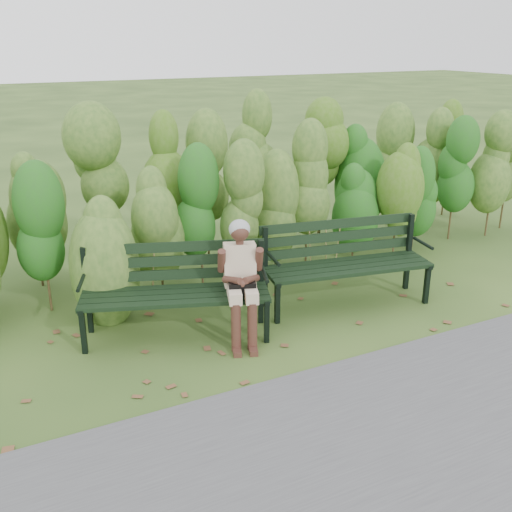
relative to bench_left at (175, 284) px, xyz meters
name	(u,v)px	position (x,y,z in m)	size (l,w,h in m)	color
ground	(270,329)	(0.95, -0.39, -0.58)	(80.00, 80.00, 0.00)	#2D481C
footpath	(399,441)	(0.95, -2.59, -0.57)	(60.00, 2.50, 0.01)	#474749
hedge_band	(204,183)	(0.95, 1.47, 0.68)	(11.04, 1.67, 2.42)	#47381E
leaf_litter	(274,334)	(0.93, -0.51, -0.58)	(5.74, 2.19, 0.01)	brown
bench_left	(175,284)	(0.00, 0.00, 0.00)	(2.07, 1.26, 0.98)	black
bench_right	(344,256)	(2.08, -0.12, 0.01)	(2.07, 0.99, 0.99)	black
seated_woman	(241,273)	(0.58, -0.41, 0.16)	(0.54, 0.75, 1.29)	#C6A78F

